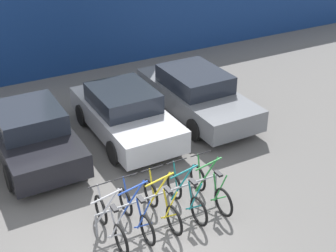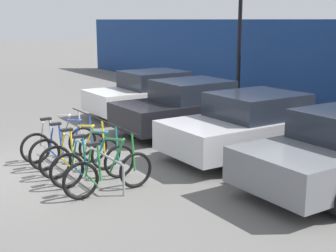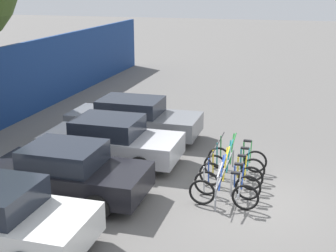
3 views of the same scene
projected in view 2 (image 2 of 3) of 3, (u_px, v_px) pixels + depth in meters
name	position (u px, v px, depth m)	size (l,w,h in m)	color
ground_plane	(45.00, 170.00, 9.44)	(120.00, 120.00, 0.00)	#605E5B
bike_rack	(89.00, 150.00, 9.13)	(2.96, 0.04, 0.57)	gray
bicycle_silver	(60.00, 143.00, 10.06)	(0.68, 1.71, 1.05)	black
bicycle_blue	(70.00, 149.00, 9.59)	(0.68, 1.71, 1.05)	black
bicycle_yellow	(81.00, 156.00, 9.09)	(0.68, 1.71, 1.05)	black
bicycle_teal	(94.00, 163.00, 8.60)	(0.68, 1.71, 1.05)	black
bicycle_green	(109.00, 173.00, 8.09)	(0.68, 1.71, 1.05)	black
car_white	(152.00, 94.00, 14.68)	(1.91, 3.97, 1.40)	silver
car_black	(190.00, 107.00, 12.47)	(1.91, 3.96, 1.40)	black
car_silver	(254.00, 125.00, 10.32)	(1.91, 4.10, 1.40)	#B7B7BC
lamp_post	(240.00, 11.00, 16.38)	(0.24, 0.44, 5.80)	black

